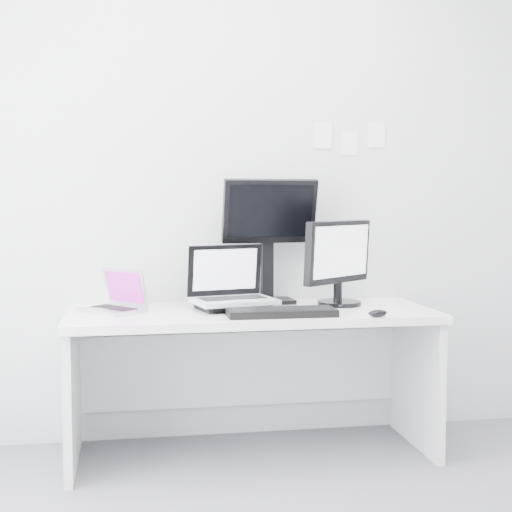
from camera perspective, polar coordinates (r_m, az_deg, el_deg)
name	(u,v)px	position (r m, az deg, el deg)	size (l,w,h in m)	color
back_wall	(240,185)	(3.99, -1.20, 5.42)	(3.60, 3.60, 0.00)	silver
desk	(251,383)	(3.76, -0.36, -9.68)	(1.80, 0.70, 0.73)	white
macbook	(112,290)	(3.68, -10.99, -2.55)	(0.29, 0.22, 0.22)	silver
speaker	(211,287)	(3.88, -3.46, -2.42)	(0.09, 0.09, 0.18)	black
dell_laptop	(234,277)	(3.69, -1.71, -1.60)	(0.39, 0.31, 0.33)	silver
rear_monitor	(269,240)	(3.90, 0.98, 1.26)	(0.49, 0.18, 0.67)	black
samsung_monitor	(340,262)	(3.85, 6.42, -0.43)	(0.49, 0.23, 0.45)	black
keyboard	(282,312)	(3.51, 1.97, -4.33)	(0.51, 0.18, 0.03)	black
mouse	(378,313)	(3.53, 9.30, -4.34)	(0.10, 0.07, 0.03)	black
wall_note_0	(323,136)	(4.09, 5.14, 9.17)	(0.10, 0.00, 0.14)	white
wall_note_1	(349,143)	(4.13, 7.17, 8.55)	(0.09, 0.00, 0.13)	white
wall_note_2	(376,134)	(4.18, 9.17, 9.17)	(0.10, 0.00, 0.14)	white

